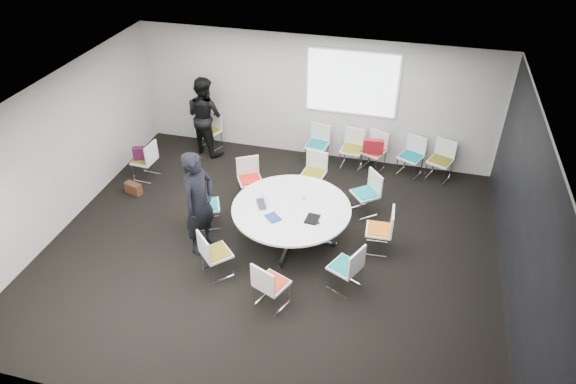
% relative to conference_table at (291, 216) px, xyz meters
% --- Properties ---
extents(room_shell, '(8.08, 7.08, 2.88)m').
position_rel_conference_table_xyz_m(room_shell, '(-0.19, -0.33, 0.87)').
color(room_shell, black).
rests_on(room_shell, ground).
extents(conference_table, '(2.13, 2.13, 0.73)m').
position_rel_conference_table_xyz_m(conference_table, '(0.00, 0.00, 0.00)').
color(conference_table, silver).
rests_on(conference_table, ground).
extents(projection_screen, '(1.90, 0.03, 1.35)m').
position_rel_conference_table_xyz_m(projection_screen, '(0.52, 3.13, 1.32)').
color(projection_screen, white).
rests_on(projection_screen, room_shell).
extents(chair_ring_a, '(0.47, 0.48, 0.88)m').
position_rel_conference_table_xyz_m(chair_ring_a, '(1.58, 0.11, -0.25)').
color(chair_ring_a, silver).
rests_on(chair_ring_a, ground).
extents(chair_ring_b, '(0.64, 0.64, 0.88)m').
position_rel_conference_table_xyz_m(chair_ring_b, '(1.19, 1.17, -0.25)').
color(chair_ring_b, silver).
rests_on(chair_ring_b, ground).
extents(chair_ring_c, '(0.52, 0.51, 0.88)m').
position_rel_conference_table_xyz_m(chair_ring_c, '(0.06, 1.61, -0.25)').
color(chair_ring_c, silver).
rests_on(chair_ring_c, ground).
extents(chair_ring_d, '(0.62, 0.62, 0.88)m').
position_rel_conference_table_xyz_m(chair_ring_d, '(-1.13, 1.06, -0.25)').
color(chair_ring_d, silver).
rests_on(chair_ring_d, ground).
extents(chair_ring_e, '(0.60, 0.61, 0.88)m').
position_rel_conference_table_xyz_m(chair_ring_e, '(-1.65, 0.03, -0.25)').
color(chair_ring_e, silver).
rests_on(chair_ring_e, ground).
extents(chair_ring_f, '(0.64, 0.64, 0.88)m').
position_rel_conference_table_xyz_m(chair_ring_f, '(-1.00, -1.20, -0.25)').
color(chair_ring_f, silver).
rests_on(chair_ring_f, ground).
extents(chair_ring_g, '(0.60, 0.59, 0.88)m').
position_rel_conference_table_xyz_m(chair_ring_g, '(0.10, -1.64, -0.25)').
color(chair_ring_g, silver).
rests_on(chair_ring_g, ground).
extents(chair_ring_h, '(0.60, 0.61, 0.88)m').
position_rel_conference_table_xyz_m(chair_ring_h, '(1.15, -0.98, -0.25)').
color(chair_ring_h, silver).
rests_on(chair_ring_h, ground).
extents(chair_back_a, '(0.51, 0.50, 0.88)m').
position_rel_conference_table_xyz_m(chair_back_a, '(-0.11, 2.81, -0.25)').
color(chair_back_a, silver).
rests_on(chair_back_a, ground).
extents(chair_back_b, '(0.50, 0.49, 0.88)m').
position_rel_conference_table_xyz_m(chair_back_b, '(0.67, 2.80, -0.25)').
color(chair_back_b, silver).
rests_on(chair_back_b, ground).
extents(chair_back_c, '(0.60, 0.60, 0.88)m').
position_rel_conference_table_xyz_m(chair_back_c, '(1.15, 2.83, -0.25)').
color(chair_back_c, silver).
rests_on(chair_back_c, ground).
extents(chair_back_d, '(0.60, 0.59, 0.88)m').
position_rel_conference_table_xyz_m(chair_back_d, '(1.96, 2.81, -0.25)').
color(chair_back_d, silver).
rests_on(chair_back_d, ground).
extents(chair_back_e, '(0.60, 0.59, 0.88)m').
position_rel_conference_table_xyz_m(chair_back_e, '(2.58, 2.79, -0.25)').
color(chair_back_e, silver).
rests_on(chair_back_e, ground).
extents(chair_spare_left, '(0.48, 0.49, 0.88)m').
position_rel_conference_table_xyz_m(chair_spare_left, '(-3.55, 1.21, -0.25)').
color(chair_spare_left, silver).
rests_on(chair_spare_left, ground).
extents(chair_person_back, '(0.60, 0.59, 0.88)m').
position_rel_conference_table_xyz_m(chair_person_back, '(-2.71, 2.81, -0.25)').
color(chair_person_back, silver).
rests_on(chair_person_back, ground).
extents(person_main, '(0.65, 0.82, 1.96)m').
position_rel_conference_table_xyz_m(person_main, '(-1.48, -0.61, 0.45)').
color(person_main, black).
rests_on(person_main, ground).
extents(person_back, '(1.09, 0.98, 1.85)m').
position_rel_conference_table_xyz_m(person_back, '(-2.71, 2.64, 0.39)').
color(person_back, black).
rests_on(person_back, ground).
extents(laptop, '(0.35, 0.41, 0.03)m').
position_rel_conference_table_xyz_m(laptop, '(-0.50, -0.04, 0.21)').
color(laptop, '#333338').
rests_on(laptop, conference_table).
extents(laptop_lid, '(0.15, 0.27, 0.22)m').
position_rel_conference_table_xyz_m(laptop_lid, '(-0.52, 0.08, 0.33)').
color(laptop_lid, silver).
rests_on(laptop_lid, conference_table).
extents(notebook_black, '(0.24, 0.32, 0.02)m').
position_rel_conference_table_xyz_m(notebook_black, '(0.44, -0.25, 0.21)').
color(notebook_black, black).
rests_on(notebook_black, conference_table).
extents(tablet_folio, '(0.33, 0.32, 0.03)m').
position_rel_conference_table_xyz_m(tablet_folio, '(-0.23, -0.39, 0.21)').
color(tablet_folio, navy).
rests_on(tablet_folio, conference_table).
extents(papers_right, '(0.36, 0.36, 0.00)m').
position_rel_conference_table_xyz_m(papers_right, '(0.55, 0.36, 0.20)').
color(papers_right, white).
rests_on(papers_right, conference_table).
extents(papers_front, '(0.36, 0.33, 0.00)m').
position_rel_conference_table_xyz_m(papers_front, '(0.77, -0.02, 0.20)').
color(papers_front, white).
rests_on(papers_front, conference_table).
extents(cup, '(0.08, 0.08, 0.09)m').
position_rel_conference_table_xyz_m(cup, '(0.16, 0.29, 0.25)').
color(cup, white).
rests_on(cup, conference_table).
extents(phone, '(0.16, 0.11, 0.01)m').
position_rel_conference_table_xyz_m(phone, '(0.51, -0.34, 0.20)').
color(phone, black).
rests_on(phone, conference_table).
extents(maroon_bag, '(0.42, 0.26, 0.28)m').
position_rel_conference_table_xyz_m(maroon_bag, '(-3.57, 1.22, 0.09)').
color(maroon_bag, '#44122D').
rests_on(maroon_bag, chair_spare_left).
extents(brown_bag, '(0.39, 0.25, 0.24)m').
position_rel_conference_table_xyz_m(brown_bag, '(-3.55, 0.61, -0.41)').
color(brown_bag, '#472816').
rests_on(brown_bag, ground).
extents(red_jacket, '(0.45, 0.19, 0.36)m').
position_rel_conference_table_xyz_m(red_jacket, '(1.14, 2.61, 0.17)').
color(red_jacket, '#AF1520').
rests_on(red_jacket, chair_back_c).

